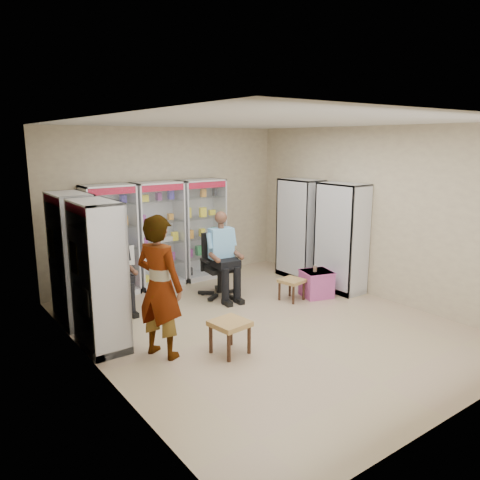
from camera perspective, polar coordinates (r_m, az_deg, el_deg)
floor at (r=7.22m, az=2.82°, el=-10.35°), size 6.00×6.00×0.00m
room_shell at (r=6.73m, az=3.00°, el=5.35°), size 5.02×6.02×3.01m
cabinet_back_left at (r=8.62m, az=-15.53°, el=-0.12°), size 0.90×0.50×2.00m
cabinet_back_mid at (r=8.98m, az=-9.86°, el=0.63°), size 0.90×0.50×2.00m
cabinet_back_right at (r=9.43m, az=-4.68°, el=1.31°), size 0.90×0.50×2.00m
cabinet_right_far at (r=9.52m, az=7.32°, el=1.35°), size 0.90×0.50×2.00m
cabinet_right_near at (r=8.77m, az=12.25°, el=0.25°), size 0.90×0.50×2.00m
cabinet_left_far at (r=7.47m, az=-19.66°, el=-2.22°), size 0.90×0.50×2.00m
cabinet_left_near at (r=6.45m, az=-16.85°, el=-4.22°), size 0.90×0.50×2.00m
wooden_chair at (r=8.00m, az=-15.13°, el=-4.95°), size 0.42×0.42×0.94m
seated_customer at (r=7.90m, az=-15.08°, el=-3.66°), size 0.44×0.60×1.34m
office_chair at (r=8.36m, az=-2.55°, el=-3.09°), size 0.69×0.69×1.14m
seated_shopkeeper at (r=8.28m, az=-2.37°, el=-2.12°), size 0.55×0.72×1.45m
pink_trunk at (r=8.52m, az=9.30°, el=-5.29°), size 0.60×0.59×0.47m
tea_glass at (r=8.41m, az=9.13°, el=-3.45°), size 0.07×0.07×0.11m
woven_stool_a at (r=8.29m, az=6.31°, el=-6.03°), size 0.44×0.44×0.38m
woven_stool_b at (r=6.27m, az=-1.24°, el=-11.75°), size 0.50×0.50×0.45m
standing_man at (r=6.05m, az=-9.77°, el=-5.63°), size 0.68×0.80×1.86m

